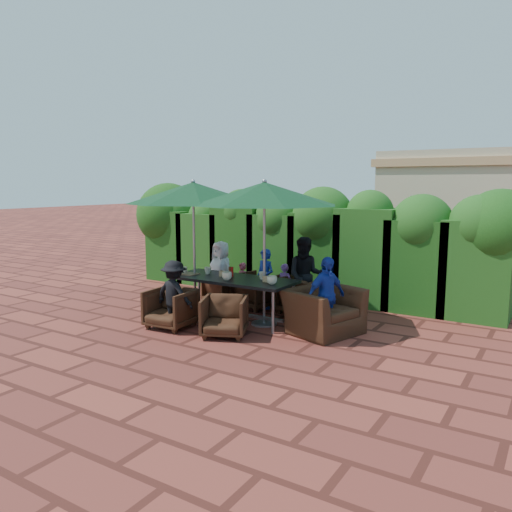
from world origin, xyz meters
The scene contains 32 objects.
ground centered at (0.00, 0.00, 0.00)m, with size 80.00×80.00×0.00m, color brown.
dining_table centered at (-0.12, -0.09, 0.67)m, with size 2.25×0.90×0.75m.
umbrella_left centered at (-0.90, -0.17, 2.21)m, with size 2.38×2.38×2.46m.
umbrella_right centered at (0.51, -0.06, 2.21)m, with size 2.49×2.49×2.46m.
chair_far_left centered at (-0.94, 0.80, 0.34)m, with size 0.67×0.62×0.68m, color black.
chair_far_mid centered at (-0.22, 0.85, 0.37)m, with size 0.72×0.68×0.74m, color black.
chair_far_right centered at (0.72, 0.94, 0.38)m, with size 0.73×0.69×0.75m, color black.
chair_near_left centered at (-0.71, -1.05, 0.36)m, with size 0.70×0.65×0.72m, color black.
chair_near_right centered at (0.32, -0.96, 0.35)m, with size 0.68×0.63×0.70m, color black.
chair_end_right centered at (1.57, 0.02, 0.48)m, with size 1.10×0.72×0.96m, color black.
adult_far_left centered at (-1.01, 0.79, 0.63)m, with size 0.62×0.37×1.25m, color white.
adult_far_mid centered at (-0.05, 0.90, 0.57)m, with size 0.41×0.34×1.15m, color #1E34A5.
adult_far_right centered at (0.79, 0.95, 0.71)m, with size 0.68×0.42×1.42m, color black.
adult_near_left centered at (-0.65, -1.01, 0.57)m, with size 0.73×0.33×1.13m, color black.
adult_end_right centered at (1.65, -0.07, 0.63)m, with size 0.74×0.37×1.26m, color #1E34A5.
child_left centered at (-0.62, 0.96, 0.41)m, with size 0.30×0.24×0.83m, color #D54B64.
child_right centered at (0.32, 1.00, 0.44)m, with size 0.32×0.26×0.88m, color #9750AE.
pedestrian_a centered at (1.44, 4.28, 0.88)m, with size 1.65×0.59×1.77m, color green.
pedestrian_b centered at (2.44, 4.37, 0.82)m, with size 0.79×0.48×1.64m, color #D54B64.
pedestrian_c centered at (3.63, 4.21, 0.92)m, with size 1.17×0.54×1.83m, color #9B99A2.
cup_a centered at (-1.09, -0.27, 0.82)m, with size 0.17×0.17×0.13m, color beige.
cup_b centered at (-0.71, -0.02, 0.81)m, with size 0.13×0.13×0.13m, color beige.
cup_c centered at (-0.08, -0.32, 0.82)m, with size 0.18×0.18×0.14m, color beige.
cup_d centered at (0.40, 0.07, 0.81)m, with size 0.14×0.14×0.13m, color beige.
cup_e centered at (0.75, -0.22, 0.82)m, with size 0.17×0.17×0.14m, color beige.
ketchup_bottle centered at (-0.20, 0.01, 0.83)m, with size 0.04×0.04×0.17m, color #B20C0A.
sauce_bottle centered at (-0.24, 0.00, 0.83)m, with size 0.04×0.04×0.17m, color #4C230C.
serving_tray centered at (-0.99, -0.23, 0.76)m, with size 0.35×0.25×0.02m, color #8C6544.
number_block_left centered at (-0.33, -0.08, 0.80)m, with size 0.12×0.06×0.10m, color tan.
number_block_right centered at (0.58, -0.11, 0.80)m, with size 0.12×0.06×0.10m, color tan.
hedge_wall centered at (-0.07, 2.32, 1.28)m, with size 9.10×1.60×2.40m.
building centered at (3.50, 6.99, 1.61)m, with size 6.20×3.08×3.20m.
Camera 1 is at (4.77, -7.15, 2.39)m, focal length 35.00 mm.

